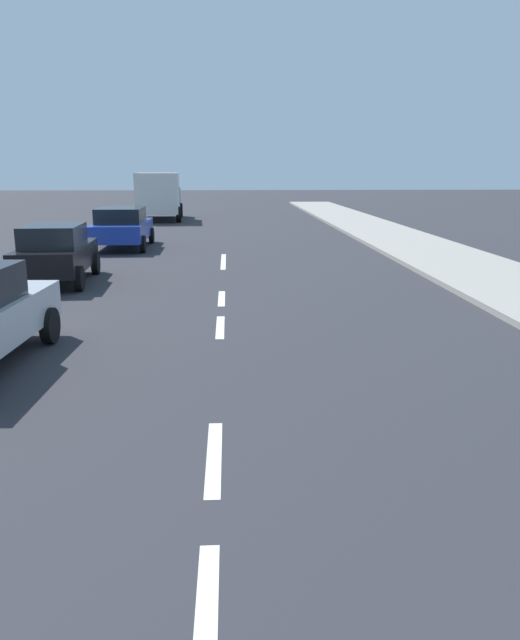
# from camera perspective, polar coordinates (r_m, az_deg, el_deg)

# --- Properties ---
(ground_plane) EXTENTS (160.00, 160.00, 0.00)m
(ground_plane) POSITION_cam_1_polar(r_m,az_deg,el_deg) (15.75, -3.49, 2.60)
(ground_plane) COLOR #2D2D33
(sidewalk_strip) EXTENTS (3.60, 80.00, 0.14)m
(sidewalk_strip) POSITION_cam_1_polar(r_m,az_deg,el_deg) (19.17, 19.80, 4.01)
(sidewalk_strip) COLOR #9E998E
(sidewalk_strip) RESTS_ON ground
(lane_stripe_2) EXTENTS (0.16, 1.80, 0.01)m
(lane_stripe_2) POSITION_cam_1_polar(r_m,az_deg,el_deg) (4.71, -4.94, -25.86)
(lane_stripe_2) COLOR white
(lane_stripe_2) RESTS_ON ground
(lane_stripe_3) EXTENTS (0.16, 1.80, 0.01)m
(lane_stripe_3) POSITION_cam_1_polar(r_m,az_deg,el_deg) (6.85, -4.21, -12.33)
(lane_stripe_3) COLOR white
(lane_stripe_3) RESTS_ON ground
(lane_stripe_4) EXTENTS (0.16, 1.80, 0.01)m
(lane_stripe_4) POSITION_cam_1_polar(r_m,az_deg,el_deg) (12.19, -3.65, -0.64)
(lane_stripe_4) COLOR white
(lane_stripe_4) RESTS_ON ground
(lane_stripe_5) EXTENTS (0.16, 1.80, 0.01)m
(lane_stripe_5) POSITION_cam_1_polar(r_m,az_deg,el_deg) (14.90, -3.52, 1.98)
(lane_stripe_5) COLOR white
(lane_stripe_5) RESTS_ON ground
(lane_stripe_6) EXTENTS (0.16, 1.80, 0.01)m
(lane_stripe_6) POSITION_cam_1_polar(r_m,az_deg,el_deg) (20.12, -3.38, 5.01)
(lane_stripe_6) COLOR white
(lane_stripe_6) RESTS_ON ground
(lane_stripe_7) EXTENTS (0.16, 1.80, 0.01)m
(lane_stripe_7) POSITION_cam_1_polar(r_m,az_deg,el_deg) (21.89, -3.35, 5.71)
(lane_stripe_7) COLOR white
(lane_stripe_7) RESTS_ON ground
(parked_car_black) EXTENTS (1.96, 3.93, 1.57)m
(parked_car_black) POSITION_cam_1_polar(r_m,az_deg,el_deg) (17.71, -18.16, 5.91)
(parked_car_black) COLOR black
(parked_car_black) RESTS_ON ground
(parked_car_blue) EXTENTS (2.15, 4.58, 1.57)m
(parked_car_blue) POSITION_cam_1_polar(r_m,az_deg,el_deg) (25.08, -12.49, 8.34)
(parked_car_blue) COLOR #1E389E
(parked_car_blue) RESTS_ON ground
(delivery_truck) EXTENTS (2.91, 6.35, 2.80)m
(delivery_truck) POSITION_cam_1_polar(r_m,az_deg,el_deg) (38.89, -9.21, 11.21)
(delivery_truck) COLOR #23478C
(delivery_truck) RESTS_ON ground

